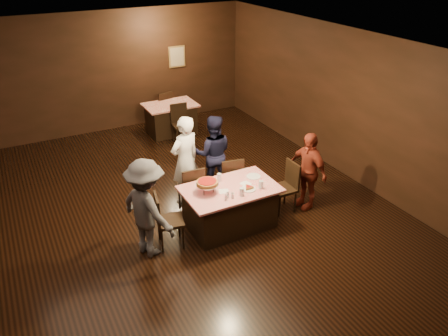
{
  "coord_description": "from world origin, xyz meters",
  "views": [
    {
      "loc": [
        -2.15,
        -5.93,
        4.48
      ],
      "look_at": [
        0.95,
        -0.08,
        1.0
      ],
      "focal_mm": 35.0,
      "sensor_mm": 36.0,
      "label": 1
    }
  ],
  "objects_px": {
    "chair_back_near": "(182,124)",
    "glass_front_left": "(242,192)",
    "back_table": "(171,119)",
    "diner_grey_knit": "(147,209)",
    "diner_white_jacket": "(185,160)",
    "pizza_stand": "(207,183)",
    "chair_far_right": "(230,179)",
    "glass_front_right": "(261,185)",
    "chair_back_far": "(162,108)",
    "diner_red_shirt": "(308,171)",
    "glass_back": "(219,177)",
    "main_table": "(230,207)",
    "diner_navy_hoodie": "(213,153)",
    "plate_empty": "(253,176)",
    "chair_end_left": "(170,220)",
    "chair_end_right": "(283,188)",
    "chair_far_left": "(191,189)"
  },
  "relations": [
    {
      "from": "diner_white_jacket",
      "to": "glass_front_right",
      "type": "distance_m",
      "value": 1.59
    },
    {
      "from": "back_table",
      "to": "chair_back_near",
      "type": "height_order",
      "value": "chair_back_near"
    },
    {
      "from": "chair_back_far",
      "to": "glass_front_right",
      "type": "height_order",
      "value": "chair_back_far"
    },
    {
      "from": "diner_navy_hoodie",
      "to": "diner_white_jacket",
      "type": "bearing_deg",
      "value": 39.55
    },
    {
      "from": "glass_front_right",
      "to": "pizza_stand",
      "type": "bearing_deg",
      "value": 160.56
    },
    {
      "from": "glass_front_right",
      "to": "glass_back",
      "type": "xyz_separation_m",
      "value": [
        -0.5,
        0.55,
        0.0
      ]
    },
    {
      "from": "main_table",
      "to": "pizza_stand",
      "type": "relative_size",
      "value": 4.21
    },
    {
      "from": "pizza_stand",
      "to": "diner_white_jacket",
      "type": "bearing_deg",
      "value": 86.09
    },
    {
      "from": "pizza_stand",
      "to": "glass_front_left",
      "type": "xyz_separation_m",
      "value": [
        0.45,
        -0.35,
        -0.11
      ]
    },
    {
      "from": "chair_back_near",
      "to": "glass_front_left",
      "type": "bearing_deg",
      "value": -93.78
    },
    {
      "from": "chair_back_near",
      "to": "plate_empty",
      "type": "relative_size",
      "value": 3.8
    },
    {
      "from": "chair_back_far",
      "to": "back_table",
      "type": "bearing_deg",
      "value": 78.24
    },
    {
      "from": "chair_back_far",
      "to": "diner_white_jacket",
      "type": "distance_m",
      "value": 4.0
    },
    {
      "from": "diner_navy_hoodie",
      "to": "glass_front_right",
      "type": "distance_m",
      "value": 1.57
    },
    {
      "from": "diner_grey_knit",
      "to": "glass_front_left",
      "type": "relative_size",
      "value": 11.72
    },
    {
      "from": "main_table",
      "to": "chair_far_left",
      "type": "relative_size",
      "value": 1.68
    },
    {
      "from": "chair_back_far",
      "to": "diner_red_shirt",
      "type": "height_order",
      "value": "diner_red_shirt"
    },
    {
      "from": "back_table",
      "to": "glass_back",
      "type": "height_order",
      "value": "glass_back"
    },
    {
      "from": "main_table",
      "to": "glass_front_left",
      "type": "height_order",
      "value": "glass_front_left"
    },
    {
      "from": "chair_end_left",
      "to": "diner_grey_knit",
      "type": "relative_size",
      "value": 0.58
    },
    {
      "from": "chair_far_left",
      "to": "chair_back_far",
      "type": "height_order",
      "value": "same"
    },
    {
      "from": "chair_back_far",
      "to": "diner_white_jacket",
      "type": "relative_size",
      "value": 0.55
    },
    {
      "from": "diner_red_shirt",
      "to": "chair_back_far",
      "type": "bearing_deg",
      "value": -177.68
    },
    {
      "from": "glass_back",
      "to": "diner_navy_hoodie",
      "type": "bearing_deg",
      "value": 69.1
    },
    {
      "from": "back_table",
      "to": "glass_front_right",
      "type": "bearing_deg",
      "value": -92.65
    },
    {
      "from": "chair_far_right",
      "to": "plate_empty",
      "type": "bearing_deg",
      "value": 114.16
    },
    {
      "from": "chair_end_left",
      "to": "diner_grey_knit",
      "type": "distance_m",
      "value": 0.51
    },
    {
      "from": "chair_end_right",
      "to": "plate_empty",
      "type": "height_order",
      "value": "chair_end_right"
    },
    {
      "from": "chair_far_left",
      "to": "chair_back_near",
      "type": "bearing_deg",
      "value": -106.16
    },
    {
      "from": "diner_navy_hoodie",
      "to": "plate_empty",
      "type": "relative_size",
      "value": 6.23
    },
    {
      "from": "chair_far_right",
      "to": "diner_white_jacket",
      "type": "distance_m",
      "value": 0.91
    },
    {
      "from": "back_table",
      "to": "diner_grey_knit",
      "type": "xyz_separation_m",
      "value": [
        -2.13,
        -4.42,
        0.44
      ]
    },
    {
      "from": "chair_far_right",
      "to": "diner_white_jacket",
      "type": "height_order",
      "value": "diner_white_jacket"
    },
    {
      "from": "diner_navy_hoodie",
      "to": "pizza_stand",
      "type": "distance_m",
      "value": 1.47
    },
    {
      "from": "back_table",
      "to": "pizza_stand",
      "type": "bearing_deg",
      "value": -103.78
    },
    {
      "from": "glass_back",
      "to": "chair_far_right",
      "type": "bearing_deg",
      "value": 45.0
    },
    {
      "from": "back_table",
      "to": "diner_grey_knit",
      "type": "relative_size",
      "value": 0.79
    },
    {
      "from": "back_table",
      "to": "chair_back_near",
      "type": "xyz_separation_m",
      "value": [
        0.0,
        -0.7,
        0.09
      ]
    },
    {
      "from": "chair_far_left",
      "to": "plate_empty",
      "type": "bearing_deg",
      "value": 151.48
    },
    {
      "from": "back_table",
      "to": "chair_back_far",
      "type": "bearing_deg",
      "value": 90.0
    },
    {
      "from": "main_table",
      "to": "diner_red_shirt",
      "type": "height_order",
      "value": "diner_red_shirt"
    },
    {
      "from": "chair_back_far",
      "to": "plate_empty",
      "type": "xyz_separation_m",
      "value": [
        -0.11,
        -4.84,
        0.3
      ]
    },
    {
      "from": "main_table",
      "to": "diner_red_shirt",
      "type": "xyz_separation_m",
      "value": [
        1.57,
        -0.07,
        0.36
      ]
    },
    {
      "from": "back_table",
      "to": "chair_back_near",
      "type": "bearing_deg",
      "value": -90.0
    },
    {
      "from": "diner_grey_knit",
      "to": "glass_front_left",
      "type": "xyz_separation_m",
      "value": [
        1.52,
        -0.27,
        0.02
      ]
    },
    {
      "from": "back_table",
      "to": "diner_grey_knit",
      "type": "height_order",
      "value": "diner_grey_knit"
    },
    {
      "from": "diner_white_jacket",
      "to": "pizza_stand",
      "type": "height_order",
      "value": "diner_white_jacket"
    },
    {
      "from": "chair_far_right",
      "to": "glass_back",
      "type": "xyz_separation_m",
      "value": [
        -0.45,
        -0.45,
        0.37
      ]
    },
    {
      "from": "diner_white_jacket",
      "to": "glass_front_right",
      "type": "bearing_deg",
      "value": 102.85
    },
    {
      "from": "chair_end_left",
      "to": "plate_empty",
      "type": "bearing_deg",
      "value": -72.74
    }
  ]
}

